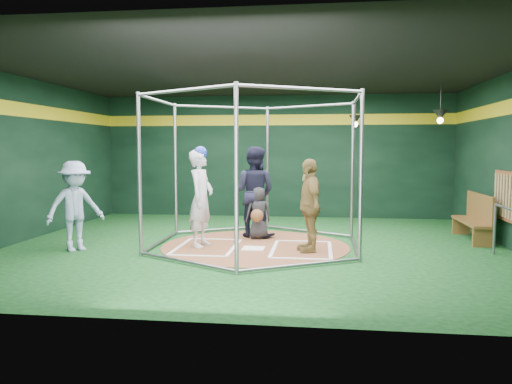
# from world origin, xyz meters

# --- Properties ---
(room_shell) EXTENTS (10.10, 9.10, 3.53)m
(room_shell) POSITION_xyz_m (0.00, 0.01, 1.75)
(room_shell) COLOR #0B3411
(room_shell) RESTS_ON ground
(clay_disc) EXTENTS (3.80, 3.80, 0.01)m
(clay_disc) POSITION_xyz_m (0.00, 0.00, 0.01)
(clay_disc) COLOR brown
(clay_disc) RESTS_ON ground
(home_plate) EXTENTS (0.43, 0.43, 0.01)m
(home_plate) POSITION_xyz_m (0.00, -0.30, 0.02)
(home_plate) COLOR white
(home_plate) RESTS_ON clay_disc
(batter_box_left) EXTENTS (1.17, 1.77, 0.01)m
(batter_box_left) POSITION_xyz_m (-0.95, -0.25, 0.02)
(batter_box_left) COLOR white
(batter_box_left) RESTS_ON clay_disc
(batter_box_right) EXTENTS (1.17, 1.77, 0.01)m
(batter_box_right) POSITION_xyz_m (0.95, -0.25, 0.02)
(batter_box_right) COLOR white
(batter_box_right) RESTS_ON clay_disc
(batting_cage) EXTENTS (4.05, 4.67, 3.00)m
(batting_cage) POSITION_xyz_m (-0.00, -0.00, 1.50)
(batting_cage) COLOR gray
(batting_cage) RESTS_ON ground
(bat_rack) EXTENTS (0.07, 1.25, 0.98)m
(bat_rack) POSITION_xyz_m (4.93, 0.40, 1.05)
(bat_rack) COLOR brown
(bat_rack) RESTS_ON room_shell
(pendant_lamp_near) EXTENTS (0.34, 0.34, 0.90)m
(pendant_lamp_near) POSITION_xyz_m (2.20, 3.60, 2.74)
(pendant_lamp_near) COLOR black
(pendant_lamp_near) RESTS_ON room_shell
(pendant_lamp_far) EXTENTS (0.34, 0.34, 0.90)m
(pendant_lamp_far) POSITION_xyz_m (4.00, 2.00, 2.74)
(pendant_lamp_far) COLOR black
(pendant_lamp_far) RESTS_ON room_shell
(batter_figure) EXTENTS (0.57, 0.77, 2.02)m
(batter_figure) POSITION_xyz_m (-1.08, -0.19, 1.01)
(batter_figure) COLOR #B9B8BF
(batter_figure) RESTS_ON clay_disc
(visitor_leopard) EXTENTS (0.71, 1.12, 1.78)m
(visitor_leopard) POSITION_xyz_m (1.09, -0.40, 0.90)
(visitor_leopard) COLOR #AB8D49
(visitor_leopard) RESTS_ON clay_disc
(catcher_figure) EXTENTS (0.65, 0.66, 1.14)m
(catcher_figure) POSITION_xyz_m (-0.04, 0.80, 0.58)
(catcher_figure) COLOR black
(catcher_figure) RESTS_ON clay_disc
(umpire) EXTENTS (1.13, 0.98, 2.01)m
(umpire) POSITION_xyz_m (-0.17, 1.06, 1.02)
(umpire) COLOR black
(umpire) RESTS_ON clay_disc
(bystander_blue) EXTENTS (1.23, 1.27, 1.74)m
(bystander_blue) POSITION_xyz_m (-3.41, -0.87, 0.87)
(bystander_blue) COLOR #8B9CB8
(bystander_blue) RESTS_ON ground
(dugout_bench) EXTENTS (0.41, 1.74, 1.01)m
(dugout_bench) POSITION_xyz_m (4.63, 1.26, 0.52)
(dugout_bench) COLOR brown
(dugout_bench) RESTS_ON ground
(steel_railing) EXTENTS (0.05, 1.12, 0.96)m
(steel_railing) POSITION_xyz_m (4.55, -0.71, 0.64)
(steel_railing) COLOR gray
(steel_railing) RESTS_ON ground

